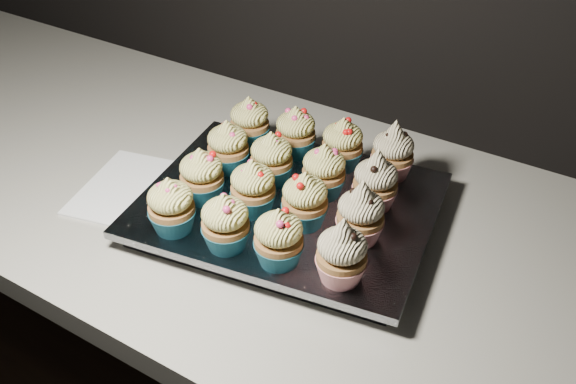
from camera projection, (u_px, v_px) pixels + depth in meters
name	position (u px, v px, depth m)	size (l,w,h in m)	color
cabinet	(213.00, 359.00, 1.31)	(2.40, 0.60, 0.86)	black
worktop	(193.00, 181.00, 1.04)	(2.44, 0.64, 0.04)	beige
napkin	(141.00, 191.00, 0.98)	(0.18, 0.18, 0.00)	white
baking_tray	(288.00, 214.00, 0.92)	(0.37, 0.28, 0.02)	black
foil_lining	(288.00, 204.00, 0.91)	(0.41, 0.32, 0.01)	silver
cupcake_0	(171.00, 206.00, 0.84)	(0.06, 0.06, 0.08)	#175B6F
cupcake_1	(225.00, 223.00, 0.81)	(0.06, 0.06, 0.08)	#175B6F
cupcake_2	(279.00, 238.00, 0.79)	(0.06, 0.06, 0.08)	#175B6F
cupcake_3	(342.00, 254.00, 0.76)	(0.06, 0.06, 0.10)	red
cupcake_4	(202.00, 176.00, 0.90)	(0.06, 0.06, 0.08)	#175B6F
cupcake_5	(253.00, 188.00, 0.87)	(0.06, 0.06, 0.08)	#175B6F
cupcake_6	(305.00, 201.00, 0.85)	(0.06, 0.06, 0.08)	#175B6F
cupcake_7	(361.00, 215.00, 0.82)	(0.06, 0.06, 0.10)	red
cupcake_8	(228.00, 147.00, 0.95)	(0.06, 0.06, 0.08)	#175B6F
cupcake_9	(272.00, 159.00, 0.93)	(0.06, 0.06, 0.08)	#175B6F
cupcake_10	(324.00, 172.00, 0.90)	(0.06, 0.06, 0.08)	#175B6F
cupcake_11	(375.00, 182.00, 0.88)	(0.06, 0.06, 0.10)	red
cupcake_12	(250.00, 123.00, 1.01)	(0.06, 0.06, 0.08)	#175B6F
cupcake_13	(296.00, 133.00, 0.99)	(0.06, 0.06, 0.08)	#175B6F
cupcake_14	(342.00, 145.00, 0.96)	(0.06, 0.06, 0.08)	#175B6F
cupcake_15	(393.00, 152.00, 0.94)	(0.06, 0.06, 0.10)	red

